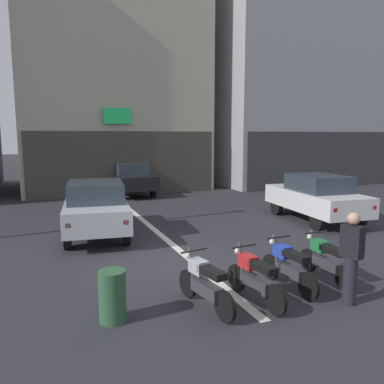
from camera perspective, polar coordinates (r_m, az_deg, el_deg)
ground_plane at (r=9.08m, az=0.63°, el=-10.76°), size 120.00×120.00×0.00m
lane_centre_line at (r=14.61m, az=-8.28°, el=-3.42°), size 0.20×18.00×0.01m
building_mid_block at (r=23.18m, az=-12.14°, el=18.10°), size 9.76×7.28×13.92m
building_far_right at (r=28.21m, az=13.24°, el=23.77°), size 10.70×9.69×21.11m
car_silver_crossing_near at (r=11.76m, az=-14.20°, el=-2.11°), size 2.20×4.27×1.64m
car_white_parked_kerbside at (r=14.02m, az=18.07°, el=-0.59°), size 2.11×4.24×1.64m
car_black_down_street at (r=19.62m, az=-9.19°, el=2.19°), size 1.84×4.13×1.64m
motorcycle_silver_row_leftmost at (r=6.78m, az=1.89°, el=-13.46°), size 0.55×1.65×0.98m
motorcycle_red_row_left_mid at (r=7.11m, az=9.31°, el=-12.50°), size 0.55×1.67×0.98m
motorcycle_blue_row_centre at (r=7.83m, az=14.20°, el=-10.66°), size 0.55×1.67×0.98m
motorcycle_green_row_right_mid at (r=8.42m, az=19.32°, el=-9.52°), size 0.55×1.67×0.98m
person_by_motorcycles at (r=7.36m, az=22.72°, el=-9.07°), size 0.32×0.41×1.67m
trash_bin at (r=6.48m, az=-11.83°, el=-15.02°), size 0.44×0.44×0.85m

